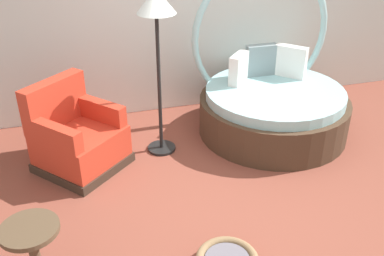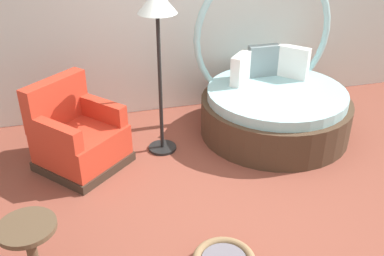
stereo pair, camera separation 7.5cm
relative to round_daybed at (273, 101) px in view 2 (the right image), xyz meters
The scene contains 5 objects.
ground_plane 1.55m from the round_daybed, 126.19° to the right, with size 8.00×8.00×0.02m, color brown.
round_daybed is the anchor object (origin of this frame).
red_armchair 2.35m from the round_daybed, behind, with size 1.13×1.13×0.94m.
side_table 3.24m from the round_daybed, 147.87° to the right, with size 0.44×0.44×0.52m.
floor_lamp 1.82m from the round_daybed, behind, with size 0.40×0.40×1.82m.
Camera 2 is at (-1.33, -3.24, 2.72)m, focal length 41.56 mm.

